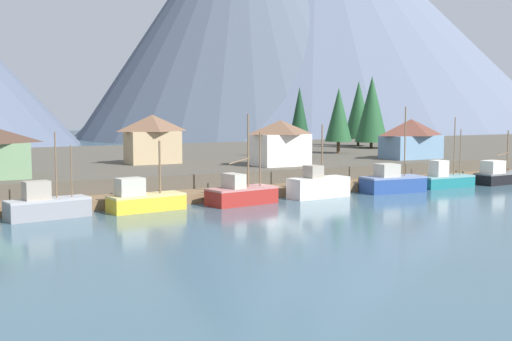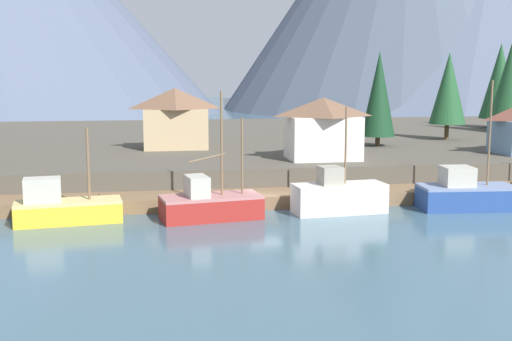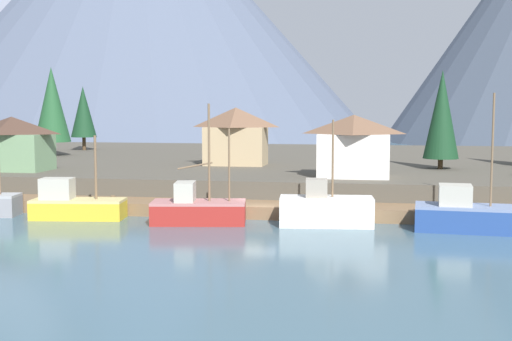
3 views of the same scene
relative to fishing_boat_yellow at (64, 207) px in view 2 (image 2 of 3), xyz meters
name	(u,v)px [view 2 (image 2 of 3)]	position (x,y,z in m)	size (l,w,h in m)	color
ground_plane	(233,175)	(14.32, 21.89, -1.59)	(400.00, 400.00, 1.00)	#3D5B6B
dock	(261,199)	(14.32, 3.88, -0.59)	(80.00, 4.00, 1.60)	brown
shoreline_bank	(221,146)	(14.32, 33.89, 0.16)	(400.00, 56.00, 2.50)	#4C473D
fishing_boat_yellow	(64,207)	(0.00, 0.00, 0.00)	(7.37, 3.43, 6.49)	gold
fishing_boat_red	(210,204)	(9.94, -0.35, -0.03)	(7.35, 4.11, 8.92)	maroon
fishing_boat_white	(338,196)	(19.45, 0.21, 0.15)	(6.97, 3.09, 7.76)	silver
fishing_boat_blue	(466,194)	(29.26, -0.05, 0.07)	(7.31, 3.59, 9.64)	navy
house_tan	(175,118)	(8.43, 21.30, 4.54)	(6.68, 4.24, 6.14)	tan
house_white	(323,128)	(21.14, 11.19, 4.21)	(6.49, 4.87, 5.50)	silver
conifer_near_left	(512,80)	(51.82, 33.01, 8.10)	(5.60, 5.60, 12.33)	#4C3823
conifer_near_right	(500,81)	(53.57, 39.10, 7.91)	(5.16, 5.16, 11.67)	#4C3823
conifer_mid_left	(448,88)	(39.55, 25.27, 7.29)	(4.10, 4.10, 9.97)	#4C3823
conifer_back_left	(379,94)	(29.53, 20.36, 6.85)	(3.51, 3.51, 9.86)	#4C3823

